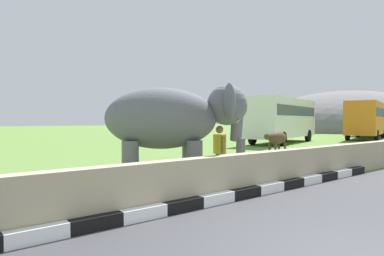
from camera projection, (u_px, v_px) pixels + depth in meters
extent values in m
cube|color=white|center=(37.00, 235.00, 4.87)|extent=(0.90, 0.20, 0.24)
cube|color=black|center=(96.00, 223.00, 5.43)|extent=(0.90, 0.20, 0.24)
cube|color=white|center=(144.00, 214.00, 5.99)|extent=(0.90, 0.20, 0.24)
cube|color=black|center=(183.00, 206.00, 6.56)|extent=(0.90, 0.20, 0.24)
cube|color=white|center=(217.00, 199.00, 7.12)|extent=(0.90, 0.20, 0.24)
cube|color=black|center=(245.00, 193.00, 7.68)|extent=(0.90, 0.20, 0.24)
cube|color=white|center=(270.00, 188.00, 8.24)|extent=(0.90, 0.20, 0.24)
cube|color=black|center=(291.00, 184.00, 8.80)|extent=(0.90, 0.20, 0.24)
cube|color=white|center=(310.00, 180.00, 9.36)|extent=(0.90, 0.20, 0.24)
cube|color=black|center=(327.00, 177.00, 9.92)|extent=(0.90, 0.20, 0.24)
cube|color=white|center=(342.00, 174.00, 10.48)|extent=(0.90, 0.20, 0.24)
cube|color=black|center=(355.00, 171.00, 11.04)|extent=(0.90, 0.20, 0.24)
cube|color=tan|center=(239.00, 175.00, 7.97)|extent=(28.00, 0.36, 1.00)
cylinder|color=slate|center=(190.00, 160.00, 9.80)|extent=(0.44, 0.44, 1.27)
cylinder|color=slate|center=(194.00, 164.00, 8.91)|extent=(0.44, 0.44, 1.27)
cylinder|color=slate|center=(131.00, 161.00, 9.54)|extent=(0.44, 0.44, 1.27)
cylinder|color=slate|center=(130.00, 165.00, 8.65)|extent=(0.44, 0.44, 1.27)
ellipsoid|color=slate|center=(162.00, 118.00, 9.19)|extent=(3.49, 2.93, 1.70)
sphere|color=slate|center=(227.00, 105.00, 9.47)|extent=(1.16, 1.16, 1.16)
ellipsoid|color=#D84C8C|center=(237.00, 100.00, 9.51)|extent=(0.63, 0.73, 0.44)
ellipsoid|color=slate|center=(216.00, 105.00, 10.22)|extent=(0.66, 0.90, 1.00)
ellipsoid|color=slate|center=(229.00, 102.00, 8.67)|extent=(0.66, 0.90, 1.00)
cylinder|color=slate|center=(237.00, 124.00, 9.52)|extent=(0.56, 0.62, 1.00)
cylinder|color=slate|center=(241.00, 152.00, 9.56)|extent=(0.38, 0.40, 0.81)
cone|color=beige|center=(232.00, 121.00, 9.79)|extent=(0.40, 0.56, 0.22)
cone|color=beige|center=(238.00, 121.00, 9.24)|extent=(0.40, 0.56, 0.22)
cylinder|color=navy|center=(218.00, 167.00, 9.92)|extent=(0.15, 0.15, 0.82)
cylinder|color=navy|center=(221.00, 168.00, 9.73)|extent=(0.15, 0.15, 0.82)
cube|color=yellow|center=(220.00, 144.00, 9.81)|extent=(0.36, 0.46, 0.58)
cylinder|color=#9E7251|center=(216.00, 144.00, 10.06)|extent=(0.12, 0.14, 0.52)
cylinder|color=#9E7251|center=(223.00, 146.00, 9.57)|extent=(0.12, 0.12, 0.52)
sphere|color=#9E7251|center=(220.00, 129.00, 9.80)|extent=(0.23, 0.23, 0.23)
cube|color=silver|center=(282.00, 118.00, 26.49)|extent=(10.05, 5.12, 3.00)
cube|color=#3F5160|center=(282.00, 111.00, 26.48)|extent=(9.31, 4.94, 0.76)
cylinder|color=black|center=(282.00, 135.00, 29.73)|extent=(1.04, 0.57, 1.00)
cylinder|color=black|center=(308.00, 136.00, 28.41)|extent=(1.04, 0.57, 1.00)
cylinder|color=black|center=(252.00, 138.00, 24.64)|extent=(1.04, 0.57, 1.00)
cylinder|color=black|center=(282.00, 139.00, 23.32)|extent=(1.04, 0.57, 1.00)
cube|color=orange|center=(367.00, 118.00, 31.78)|extent=(9.70, 5.08, 3.00)
cube|color=#3F5160|center=(367.00, 113.00, 31.77)|extent=(9.00, 4.90, 0.76)
cylinder|color=black|center=(358.00, 133.00, 34.94)|extent=(1.04, 0.57, 1.00)
cylinder|color=black|center=(383.00, 133.00, 33.63)|extent=(1.04, 0.57, 1.00)
cylinder|color=black|center=(348.00, 135.00, 30.01)|extent=(1.04, 0.57, 1.00)
cylinder|color=black|center=(376.00, 135.00, 28.70)|extent=(1.04, 0.57, 1.00)
cylinder|color=black|center=(359.00, 131.00, 38.70)|extent=(1.04, 0.51, 1.00)
cylinder|color=black|center=(378.00, 132.00, 36.64)|extent=(1.04, 0.51, 1.00)
cylinder|color=#473323|center=(276.00, 150.00, 16.79)|extent=(0.12, 0.12, 0.65)
cylinder|color=#473323|center=(269.00, 149.00, 17.05)|extent=(0.12, 0.12, 0.65)
cylinder|color=#473323|center=(285.00, 149.00, 17.41)|extent=(0.12, 0.12, 0.65)
cylinder|color=#473323|center=(279.00, 148.00, 17.67)|extent=(0.12, 0.12, 0.65)
ellipsoid|color=#473323|center=(277.00, 138.00, 17.22)|extent=(1.55, 0.73, 0.66)
ellipsoid|color=#473323|center=(267.00, 137.00, 16.57)|extent=(0.42, 0.29, 0.32)
ellipsoid|color=slate|center=(349.00, 130.00, 59.18)|extent=(37.46, 29.97, 13.95)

